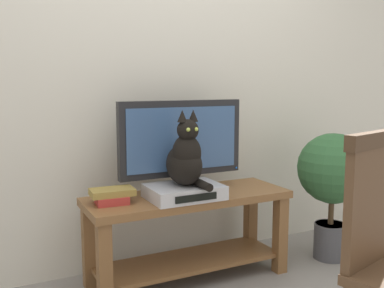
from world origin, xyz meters
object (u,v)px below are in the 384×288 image
Objects in this scene: tv_stand at (188,222)px; media_box at (184,192)px; tv at (181,143)px; cat at (186,158)px; book_stack at (112,195)px; potted_plant at (333,176)px.

tv_stand is 2.93× the size of media_box.
tv_stand is 0.47m from tv.
tv_stand is 1.55× the size of tv.
media_box is (-0.06, -0.07, 0.21)m from tv_stand.
cat is at bearing -108.29° from tv.
media_box is at bearing -11.44° from book_stack.
media_box is at bearing 176.23° from potted_plant.
potted_plant is (1.45, -0.15, -0.00)m from book_stack.
media_box is 0.40m from book_stack.
tv_stand is at bearing 49.38° from media_box.
tv_stand is 0.23m from media_box.
book_stack is at bearing 174.10° from potted_plant.
potted_plant is (0.99, -0.23, -0.25)m from tv.
media_box is 1.71× the size of book_stack.
cat is 1.07m from potted_plant.
book_stack is at bearing -170.01° from tv.
cat is 0.50× the size of potted_plant.
potted_plant is (1.05, -0.07, 0.00)m from media_box.
book_stack is (-0.40, 0.08, 0.00)m from media_box.
media_box is 0.96× the size of cat.
cat is (-0.06, -0.18, -0.06)m from tv.
cat is at bearing -124.19° from tv_stand.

